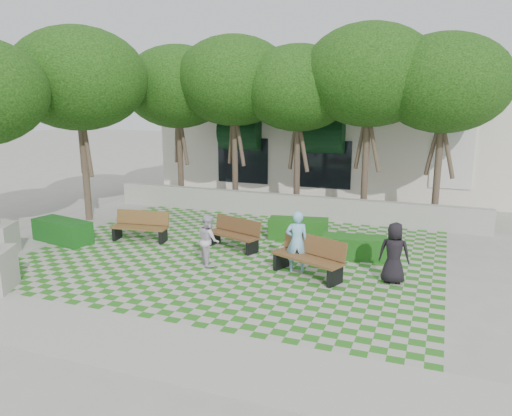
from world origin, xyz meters
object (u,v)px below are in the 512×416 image
at_px(hedge_midright, 298,229).
at_px(bench_west, 141,227).
at_px(person_dark, 394,253).
at_px(bench_east, 309,257).
at_px(hedge_east, 354,247).
at_px(bench_mid, 234,234).
at_px(person_blue, 297,241).
at_px(hedge_west, 62,231).
at_px(person_white, 209,240).

bearing_deg(hedge_midright, bench_west, -157.04).
bearing_deg(person_dark, bench_east, 7.01).
bearing_deg(hedge_east, bench_west, -174.28).
xyz_separation_m(hedge_east, hedge_midright, (-2.11, 1.36, 0.02)).
bearing_deg(bench_east, bench_mid, 175.00).
distance_m(bench_east, person_blue, 0.58).
bearing_deg(hedge_east, person_dark, -51.89).
height_order(bench_west, hedge_west, bench_west).
height_order(bench_west, hedge_east, bench_west).
bearing_deg(person_blue, person_white, -7.87).
relative_size(bench_mid, hedge_west, 0.92).
bearing_deg(hedge_west, person_white, -3.49).
xyz_separation_m(hedge_midright, person_blue, (0.82, -3.03, 0.50)).
xyz_separation_m(hedge_west, person_dark, (10.56, 0.11, 0.43)).
distance_m(hedge_west, person_white, 5.53).
relative_size(bench_mid, hedge_midright, 0.97).
bearing_deg(hedge_midright, bench_mid, -132.23).
bearing_deg(bench_east, hedge_west, -158.04).
bearing_deg(bench_mid, person_white, -73.34).
height_order(bench_east, bench_mid, bench_east).
xyz_separation_m(hedge_west, person_white, (5.51, -0.34, 0.37)).
distance_m(person_dark, person_white, 5.07).
bearing_deg(bench_mid, person_dark, 4.83).
distance_m(hedge_east, person_white, 4.32).
xyz_separation_m(bench_mid, person_dark, (4.99, -1.23, 0.34)).
bearing_deg(hedge_west, hedge_midright, 23.38).
xyz_separation_m(bench_mid, hedge_west, (-5.57, -1.34, -0.09)).
bearing_deg(hedge_east, bench_mid, -173.79).
relative_size(hedge_west, person_blue, 1.24).
relative_size(bench_mid, hedge_east, 1.02).
height_order(hedge_east, hedge_west, hedge_west).
height_order(hedge_east, person_white, person_white).
xyz_separation_m(bench_east, bench_mid, (-2.83, 1.52, -0.06)).
bearing_deg(bench_east, hedge_midright, 133.86).
bearing_deg(hedge_east, person_white, -151.12).
xyz_separation_m(bench_west, person_dark, (8.24, -0.93, 0.33)).
relative_size(hedge_midright, hedge_west, 0.94).
distance_m(bench_east, bench_mid, 3.22).
bearing_deg(person_white, person_dark, -126.31).
relative_size(hedge_east, person_blue, 1.11).
height_order(hedge_midright, person_blue, person_blue).
bearing_deg(hedge_west, bench_mid, 13.52).
bearing_deg(person_blue, bench_east, 132.61).
bearing_deg(hedge_west, bench_east, -1.23).
xyz_separation_m(bench_west, person_white, (3.19, -1.38, 0.27)).
bearing_deg(hedge_east, hedge_midright, 147.29).
height_order(hedge_west, person_blue, person_blue).
bearing_deg(person_dark, person_white, 4.37).
height_order(bench_west, hedge_midright, bench_west).
height_order(bench_east, person_white, person_white).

